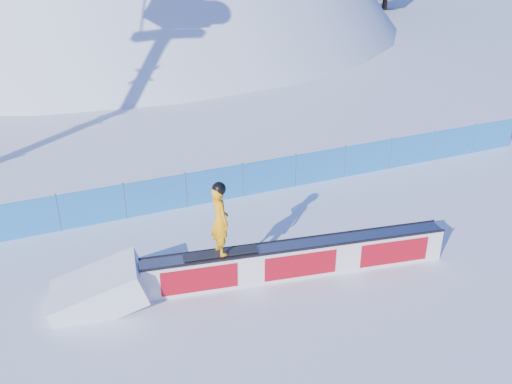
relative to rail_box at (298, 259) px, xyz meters
name	(u,v)px	position (x,y,z in m)	size (l,w,h in m)	color
ground	(334,255)	(1.44, 0.48, -0.48)	(160.00, 160.00, 0.00)	white
snow_hill	(117,202)	(1.44, 42.48, -18.48)	(64.00, 64.00, 64.00)	white
safety_fence	(269,176)	(1.44, 4.98, 0.12)	(22.05, 0.05, 1.30)	blue
rail_box	(298,259)	(0.00, 0.00, 0.00)	(8.19, 1.88, 0.98)	silver
snow_ramp	(101,303)	(-5.06, 0.82, -0.48)	(2.24, 1.49, 0.84)	white
snowboarder	(220,220)	(-2.03, 0.33, 1.48)	(1.94, 0.71, 1.99)	black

